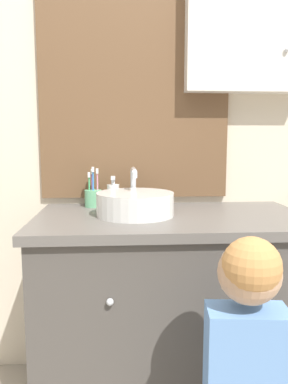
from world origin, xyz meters
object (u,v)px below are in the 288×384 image
object	(u,v)px
soap_dispenser	(113,195)
child_figure	(246,362)
sink_basin	(136,203)
toothbrush_holder	(93,197)

from	to	relation	value
soap_dispenser	child_figure	size ratio (longest dim) A/B	0.16
sink_basin	soap_dispenser	world-z (taller)	sink_basin
sink_basin	toothbrush_holder	bearing A→B (deg)	131.69
sink_basin	toothbrush_holder	size ratio (longest dim) A/B	2.01
sink_basin	soap_dispenser	size ratio (longest dim) A/B	2.58
sink_basin	toothbrush_holder	xyz separation A→B (m)	(-0.18, 0.20, -0.00)
sink_basin	child_figure	bearing A→B (deg)	-63.49
toothbrush_holder	child_figure	bearing A→B (deg)	-58.84
child_figure	toothbrush_holder	bearing A→B (deg)	121.16
sink_basin	child_figure	world-z (taller)	sink_basin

